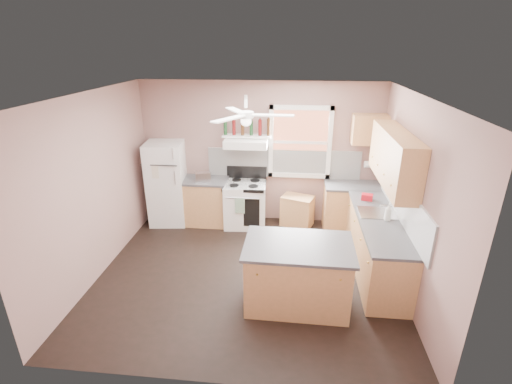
# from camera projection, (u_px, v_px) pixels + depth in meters

# --- Properties ---
(floor) EXTENTS (4.50, 4.50, 0.00)m
(floor) POSITION_uv_depth(u_px,v_px,m) (248.00, 274.00, 5.73)
(floor) COLOR black
(floor) RESTS_ON ground
(ceiling) EXTENTS (4.50, 4.50, 0.00)m
(ceiling) POSITION_uv_depth(u_px,v_px,m) (246.00, 95.00, 4.71)
(ceiling) COLOR white
(ceiling) RESTS_ON ground
(wall_back) EXTENTS (4.50, 0.05, 2.70)m
(wall_back) POSITION_uv_depth(u_px,v_px,m) (260.00, 153.00, 7.09)
(wall_back) COLOR #8B6860
(wall_back) RESTS_ON ground
(wall_right) EXTENTS (0.05, 4.00, 2.70)m
(wall_right) POSITION_uv_depth(u_px,v_px,m) (414.00, 200.00, 5.00)
(wall_right) COLOR #8B6860
(wall_right) RESTS_ON ground
(wall_left) EXTENTS (0.05, 4.00, 2.70)m
(wall_left) POSITION_uv_depth(u_px,v_px,m) (93.00, 187.00, 5.44)
(wall_left) COLOR #8B6860
(wall_left) RESTS_ON ground
(backsplash_back) EXTENTS (2.90, 0.03, 0.55)m
(backsplash_back) POSITION_uv_depth(u_px,v_px,m) (283.00, 163.00, 7.07)
(backsplash_back) COLOR white
(backsplash_back) RESTS_ON wall_back
(backsplash_right) EXTENTS (0.03, 2.60, 0.55)m
(backsplash_right) POSITION_uv_depth(u_px,v_px,m) (403.00, 203.00, 5.35)
(backsplash_right) COLOR white
(backsplash_right) RESTS_ON wall_right
(window_view) EXTENTS (1.00, 0.02, 1.20)m
(window_view) POSITION_uv_depth(u_px,v_px,m) (300.00, 142.00, 6.88)
(window_view) COLOR brown
(window_view) RESTS_ON wall_back
(window_frame) EXTENTS (1.16, 0.07, 1.36)m
(window_frame) POSITION_uv_depth(u_px,v_px,m) (300.00, 143.00, 6.86)
(window_frame) COLOR white
(window_frame) RESTS_ON wall_back
(refrigerator) EXTENTS (0.75, 0.74, 1.61)m
(refrigerator) POSITION_uv_depth(u_px,v_px,m) (167.00, 183.00, 7.12)
(refrigerator) COLOR white
(refrigerator) RESTS_ON floor
(base_cabinet_left) EXTENTS (0.90, 0.60, 0.86)m
(base_cabinet_left) POSITION_uv_depth(u_px,v_px,m) (204.00, 202.00, 7.23)
(base_cabinet_left) COLOR #AF7F49
(base_cabinet_left) RESTS_ON floor
(counter_left) EXTENTS (0.92, 0.62, 0.04)m
(counter_left) POSITION_uv_depth(u_px,v_px,m) (203.00, 180.00, 7.06)
(counter_left) COLOR #404042
(counter_left) RESTS_ON base_cabinet_left
(toaster) EXTENTS (0.31, 0.23, 0.18)m
(toaster) POSITION_uv_depth(u_px,v_px,m) (203.00, 177.00, 6.92)
(toaster) COLOR silver
(toaster) RESTS_ON counter_left
(stove) EXTENTS (0.82, 0.69, 0.86)m
(stove) POSITION_uv_depth(u_px,v_px,m) (245.00, 204.00, 7.13)
(stove) COLOR white
(stove) RESTS_ON floor
(range_hood) EXTENTS (0.78, 0.50, 0.14)m
(range_hood) POSITION_uv_depth(u_px,v_px,m) (246.00, 143.00, 6.75)
(range_hood) COLOR white
(range_hood) RESTS_ON wall_back
(bottle_shelf) EXTENTS (0.90, 0.26, 0.03)m
(bottle_shelf) POSITION_uv_depth(u_px,v_px,m) (247.00, 136.00, 6.83)
(bottle_shelf) COLOR white
(bottle_shelf) RESTS_ON range_hood
(cart) EXTENTS (0.67, 0.56, 0.58)m
(cart) POSITION_uv_depth(u_px,v_px,m) (297.00, 211.00, 7.16)
(cart) COLOR #AF7F49
(cart) RESTS_ON floor
(base_cabinet_corner) EXTENTS (1.00, 0.60, 0.86)m
(base_cabinet_corner) POSITION_uv_depth(u_px,v_px,m) (351.00, 208.00, 6.96)
(base_cabinet_corner) COLOR #AF7F49
(base_cabinet_corner) RESTS_ON floor
(base_cabinet_right) EXTENTS (0.60, 2.20, 0.86)m
(base_cabinet_right) POSITION_uv_depth(u_px,v_px,m) (376.00, 246.00, 5.65)
(base_cabinet_right) COLOR #AF7F49
(base_cabinet_right) RESTS_ON floor
(counter_corner) EXTENTS (1.02, 0.62, 0.04)m
(counter_corner) POSITION_uv_depth(u_px,v_px,m) (353.00, 186.00, 6.80)
(counter_corner) COLOR #404042
(counter_corner) RESTS_ON base_cabinet_corner
(counter_right) EXTENTS (0.62, 2.22, 0.04)m
(counter_right) POSITION_uv_depth(u_px,v_px,m) (379.00, 220.00, 5.49)
(counter_right) COLOR #404042
(counter_right) RESTS_ON base_cabinet_right
(sink) EXTENTS (0.55, 0.45, 0.03)m
(sink) POSITION_uv_depth(u_px,v_px,m) (377.00, 213.00, 5.67)
(sink) COLOR silver
(sink) RESTS_ON counter_right
(faucet) EXTENTS (0.03, 0.03, 0.14)m
(faucet) POSITION_uv_depth(u_px,v_px,m) (388.00, 209.00, 5.62)
(faucet) COLOR silver
(faucet) RESTS_ON sink
(upper_cabinet_right) EXTENTS (0.33, 1.80, 0.76)m
(upper_cabinet_right) POSITION_uv_depth(u_px,v_px,m) (394.00, 158.00, 5.32)
(upper_cabinet_right) COLOR #AF7F49
(upper_cabinet_right) RESTS_ON wall_right
(upper_cabinet_corner) EXTENTS (0.60, 0.33, 0.52)m
(upper_cabinet_corner) POSITION_uv_depth(u_px,v_px,m) (369.00, 129.00, 6.51)
(upper_cabinet_corner) COLOR #AF7F49
(upper_cabinet_corner) RESTS_ON wall_back
(paper_towel) EXTENTS (0.26, 0.12, 0.12)m
(paper_towel) POSITION_uv_depth(u_px,v_px,m) (372.00, 164.00, 6.77)
(paper_towel) COLOR white
(paper_towel) RESTS_ON wall_back
(island) EXTENTS (1.35, 0.86, 0.86)m
(island) POSITION_uv_depth(u_px,v_px,m) (297.00, 275.00, 4.95)
(island) COLOR #AF7F49
(island) RESTS_ON floor
(island_top) EXTENTS (1.43, 0.94, 0.04)m
(island_top) POSITION_uv_depth(u_px,v_px,m) (299.00, 246.00, 4.78)
(island_top) COLOR #404042
(island_top) RESTS_ON island
(ceiling_fan_hub) EXTENTS (0.20, 0.20, 0.08)m
(ceiling_fan_hub) POSITION_uv_depth(u_px,v_px,m) (246.00, 115.00, 4.81)
(ceiling_fan_hub) COLOR white
(ceiling_fan_hub) RESTS_ON ceiling
(soap_bottle) EXTENTS (0.13, 0.14, 0.27)m
(soap_bottle) POSITION_uv_depth(u_px,v_px,m) (388.00, 212.00, 5.38)
(soap_bottle) COLOR silver
(soap_bottle) RESTS_ON counter_right
(red_caddy) EXTENTS (0.20, 0.16, 0.10)m
(red_caddy) POSITION_uv_depth(u_px,v_px,m) (367.00, 197.00, 6.12)
(red_caddy) COLOR red
(red_caddy) RESTS_ON counter_right
(wine_bottles) EXTENTS (0.86, 0.06, 0.31)m
(wine_bottles) POSITION_uv_depth(u_px,v_px,m) (247.00, 127.00, 6.77)
(wine_bottles) COLOR #143819
(wine_bottles) RESTS_ON bottle_shelf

